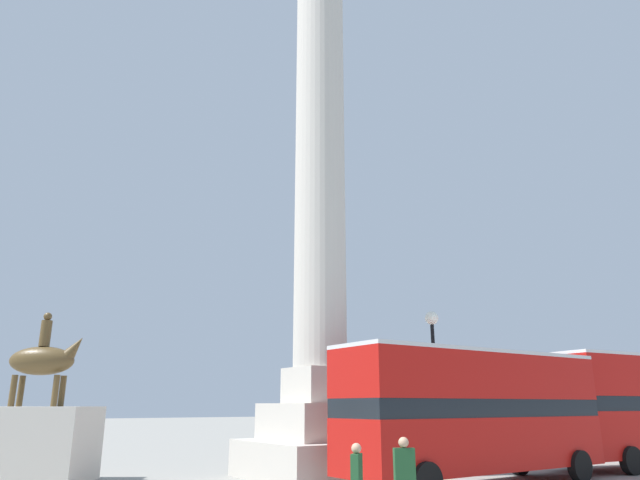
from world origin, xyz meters
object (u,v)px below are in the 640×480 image
(street_lamp, at_px, (434,367))
(pedestrian_by_plinth, at_px, (405,473))
(bus_a, at_px, (475,410))
(pedestrian_near_lamp, at_px, (357,480))
(monument_column, at_px, (320,225))
(equestrian_statue, at_px, (32,436))

(street_lamp, relative_size, pedestrian_by_plinth, 3.38)
(bus_a, height_order, pedestrian_near_lamp, bus_a)
(monument_column, xyz_separation_m, street_lamp, (3.91, -1.92, -5.45))
(pedestrian_by_plinth, bearing_deg, pedestrian_near_lamp, -166.63)
(street_lamp, bearing_deg, pedestrian_near_lamp, -145.00)
(pedestrian_near_lamp, bearing_deg, pedestrian_by_plinth, 126.18)
(pedestrian_near_lamp, height_order, pedestrian_by_plinth, pedestrian_by_plinth)
(pedestrian_near_lamp, relative_size, pedestrian_by_plinth, 0.94)
(bus_a, xyz_separation_m, equestrian_statue, (-11.84, 8.56, -0.84))
(monument_column, distance_m, pedestrian_by_plinth, 11.65)
(equestrian_statue, relative_size, pedestrian_by_plinth, 3.16)
(equestrian_statue, distance_m, pedestrian_near_lamp, 12.41)
(monument_column, bearing_deg, bus_a, -56.44)
(street_lamp, relative_size, pedestrian_near_lamp, 3.59)
(monument_column, relative_size, bus_a, 2.42)
(pedestrian_near_lamp, distance_m, pedestrian_by_plinth, 1.16)
(equestrian_statue, height_order, street_lamp, street_lamp)
(equestrian_statue, xyz_separation_m, pedestrian_by_plinth, (5.99, -11.66, -0.46))
(bus_a, xyz_separation_m, pedestrian_by_plinth, (-5.85, -3.10, -1.31))
(bus_a, bearing_deg, equestrian_statue, 143.28)
(equestrian_statue, distance_m, pedestrian_by_plinth, 13.12)
(pedestrian_by_plinth, bearing_deg, equestrian_statue, 143.77)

